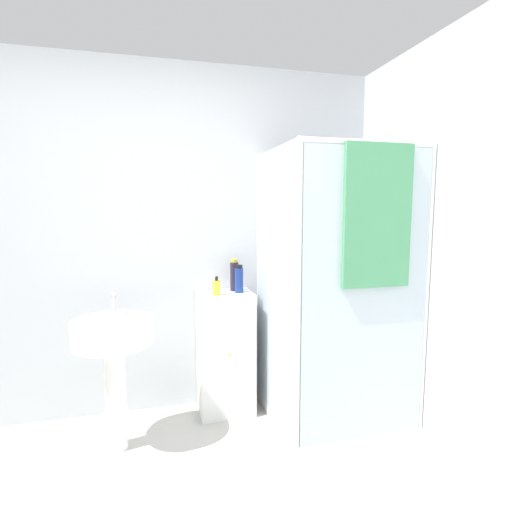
% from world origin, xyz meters
% --- Properties ---
extents(wall_back, '(6.40, 0.06, 2.50)m').
position_xyz_m(wall_back, '(0.00, 1.70, 1.25)').
color(wall_back, silver).
rests_on(wall_back, ground_plane).
extents(shower_enclosure, '(0.87, 0.90, 1.87)m').
position_xyz_m(shower_enclosure, '(1.18, 1.14, 0.54)').
color(shower_enclosure, white).
rests_on(shower_enclosure, ground_plane).
extents(vanity_cabinet, '(0.39, 0.34, 0.89)m').
position_xyz_m(vanity_cabinet, '(0.52, 1.51, 0.44)').
color(vanity_cabinet, silver).
rests_on(vanity_cabinet, ground_plane).
extents(sink, '(0.48, 0.48, 0.95)m').
position_xyz_m(sink, '(-0.22, 1.22, 0.65)').
color(sink, white).
rests_on(sink, ground_plane).
extents(soap_dispenser, '(0.05, 0.06, 0.13)m').
position_xyz_m(soap_dispenser, '(0.45, 1.44, 0.94)').
color(soap_dispenser, yellow).
rests_on(soap_dispenser, vanity_cabinet).
extents(shampoo_bottle_tall_black, '(0.06, 0.06, 0.23)m').
position_xyz_m(shampoo_bottle_tall_black, '(0.60, 1.56, 1.00)').
color(shampoo_bottle_tall_black, '#281E33').
rests_on(shampoo_bottle_tall_black, vanity_cabinet).
extents(shampoo_bottle_blue, '(0.06, 0.06, 0.20)m').
position_xyz_m(shampoo_bottle_blue, '(0.62, 1.49, 0.98)').
color(shampoo_bottle_blue, navy).
rests_on(shampoo_bottle_blue, vanity_cabinet).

